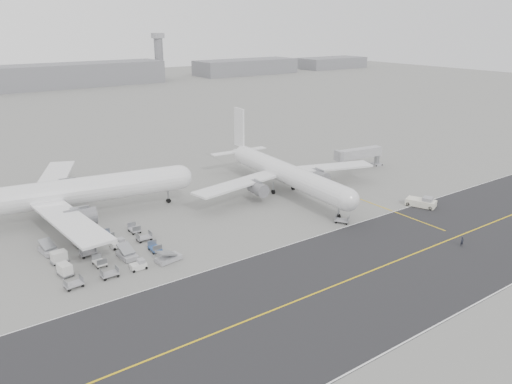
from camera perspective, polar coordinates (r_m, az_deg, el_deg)
ground at (r=93.76m, az=2.56°, el=-5.71°), size 700.00×700.00×0.00m
taxiway at (r=85.20m, az=12.81°, el=-8.87°), size 220.00×59.00×0.03m
horizon_buildings at (r=339.54m, az=-21.45°, el=11.08°), size 520.00×28.00×28.00m
control_tower at (r=366.12m, az=-11.03°, el=15.06°), size 7.00×7.00×31.25m
airliner_a at (r=109.53m, az=-21.58°, el=-0.18°), size 56.86×55.83×19.73m
airliner_b at (r=118.85m, az=3.25°, el=2.25°), size 49.37×50.05×17.26m
pushback_tug at (r=116.65m, az=18.41°, el=-1.13°), size 5.14×8.29×2.37m
jet_bridge at (r=141.81m, az=11.72°, el=4.25°), size 15.51×4.85×5.79m
gse_cluster at (r=91.79m, az=-16.53°, el=-7.10°), size 24.73×23.91×2.15m
stray_dolly at (r=103.64m, az=9.79°, el=-3.50°), size 2.94×3.28×1.72m
ground_crew_a at (r=99.02m, az=22.49°, el=-5.26°), size 0.72×0.52×1.84m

